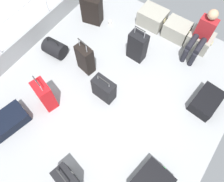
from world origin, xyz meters
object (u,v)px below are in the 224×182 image
(passenger_seated, at_px, (202,34))
(suitcase_3, at_px, (92,10))
(cargo_crate_0, at_px, (152,17))
(cargo_crate_2, at_px, (199,40))
(suitcase_5, at_px, (104,89))
(suitcase_2, at_px, (7,122))
(paper_cup, at_px, (110,22))
(suitcase_1, at_px, (67,180))
(suitcase_4, at_px, (137,46))
(duffel_bag, at_px, (55,48))
(suitcase_7, at_px, (206,101))
(suitcase_0, at_px, (85,59))
(cargo_crate_1, at_px, (177,30))
(suitcase_8, at_px, (45,95))

(passenger_seated, xyz_separation_m, suitcase_3, (-2.40, -0.57, -0.22))
(cargo_crate_0, relative_size, cargo_crate_2, 1.17)
(suitcase_5, bearing_deg, cargo_crate_2, 66.11)
(suitcase_2, relative_size, paper_cup, 8.22)
(cargo_crate_2, distance_m, suitcase_2, 4.31)
(cargo_crate_2, relative_size, suitcase_1, 0.80)
(suitcase_4, distance_m, suitcase_5, 1.18)
(paper_cup, bearing_deg, suitcase_5, -58.01)
(suitcase_4, distance_m, duffel_bag, 1.78)
(suitcase_2, distance_m, suitcase_7, 3.80)
(suitcase_1, bearing_deg, suitcase_0, 120.88)
(cargo_crate_2, height_order, suitcase_1, suitcase_1)
(suitcase_1, height_order, suitcase_3, suitcase_3)
(passenger_seated, distance_m, suitcase_5, 2.29)
(duffel_bag, bearing_deg, suitcase_3, 86.69)
(cargo_crate_0, distance_m, passenger_seated, 1.26)
(suitcase_0, relative_size, suitcase_7, 1.28)
(passenger_seated, bearing_deg, suitcase_4, -138.35)
(cargo_crate_1, relative_size, suitcase_4, 0.67)
(cargo_crate_1, xyz_separation_m, passenger_seated, (0.55, -0.17, 0.38))
(cargo_crate_2, xyz_separation_m, suitcase_4, (-0.98, -1.05, 0.16))
(suitcase_1, bearing_deg, passenger_seated, 82.23)
(suitcase_1, height_order, suitcase_8, suitcase_8)
(cargo_crate_1, height_order, suitcase_7, cargo_crate_1)
(suitcase_3, xyz_separation_m, suitcase_5, (1.41, -1.47, -0.08))
(suitcase_3, bearing_deg, suitcase_2, -84.31)
(suitcase_1, bearing_deg, duffel_bag, 136.39)
(cargo_crate_2, bearing_deg, suitcase_5, -113.89)
(passenger_seated, distance_m, suitcase_8, 3.33)
(suitcase_2, relative_size, suitcase_8, 0.92)
(cargo_crate_2, xyz_separation_m, suitcase_8, (-1.78, -2.99, 0.16))
(cargo_crate_0, bearing_deg, cargo_crate_2, 0.47)
(suitcase_5, height_order, suitcase_8, suitcase_8)
(cargo_crate_0, relative_size, suitcase_7, 0.91)
(suitcase_5, bearing_deg, suitcase_2, -125.96)
(cargo_crate_0, distance_m, suitcase_0, 1.98)
(suitcase_0, bearing_deg, suitcase_7, 15.61)
(cargo_crate_2, distance_m, passenger_seated, 0.42)
(cargo_crate_0, xyz_separation_m, duffel_bag, (-1.27, -1.99, -0.02))
(suitcase_2, bearing_deg, suitcase_3, 95.69)
(suitcase_8, distance_m, duffel_bag, 1.22)
(suitcase_5, bearing_deg, suitcase_4, 89.56)
(suitcase_3, height_order, suitcase_8, suitcase_8)
(suitcase_0, distance_m, suitcase_8, 1.07)
(cargo_crate_2, bearing_deg, suitcase_4, -132.94)
(suitcase_1, distance_m, suitcase_4, 2.86)
(cargo_crate_2, relative_size, suitcase_7, 0.78)
(duffel_bag, bearing_deg, suitcase_2, -78.07)
(passenger_seated, height_order, suitcase_8, passenger_seated)
(suitcase_7, xyz_separation_m, duffel_bag, (-3.22, -0.75, 0.05))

